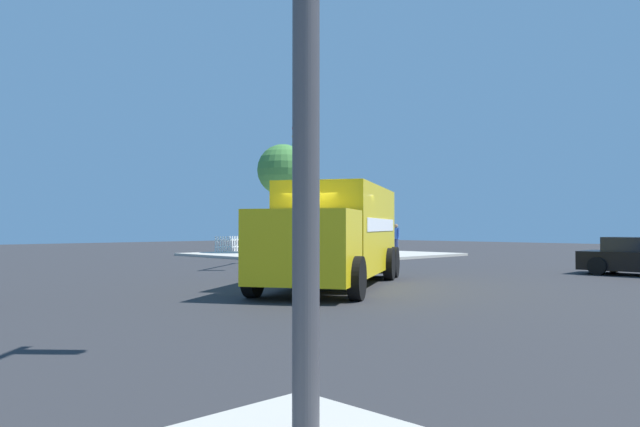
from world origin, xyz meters
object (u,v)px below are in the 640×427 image
delivery_truck (336,233)px  traffic_light_secondary (311,170)px  pedestrian_near_corner (396,237)px  pedestrian_crossing (372,235)px  shade_tree_near (283,171)px

delivery_truck → traffic_light_secondary: (-5.39, -6.64, 2.60)m
pedestrian_near_corner → pedestrian_crossing: bearing=-105.2°
pedestrian_near_corner → shade_tree_near: size_ratio=0.26×
pedestrian_near_corner → pedestrian_crossing: size_ratio=0.95×
traffic_light_secondary → pedestrian_crossing: size_ratio=3.31×
traffic_light_secondary → pedestrian_near_corner: size_ratio=3.49×
pedestrian_near_corner → traffic_light_secondary: bearing=17.4°
traffic_light_secondary → pedestrian_crossing: 12.01m
pedestrian_crossing → shade_tree_near: 6.73m
pedestrian_crossing → shade_tree_near: bearing=-35.4°
delivery_truck → pedestrian_near_corner: size_ratio=4.78×
delivery_truck → shade_tree_near: bearing=-126.4°
pedestrian_near_corner → shade_tree_near: 7.80m
traffic_light_secondary → pedestrian_crossing: bearing=-152.4°
pedestrian_near_corner → shade_tree_near: shade_tree_near is taller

